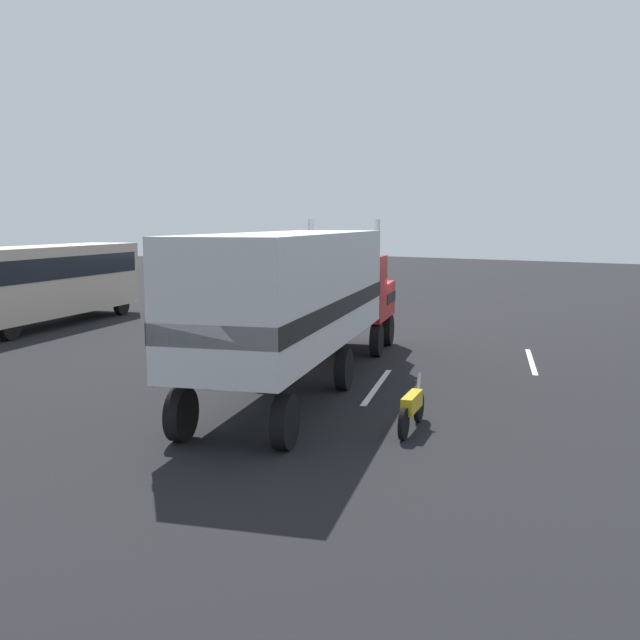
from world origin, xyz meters
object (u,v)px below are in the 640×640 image
object	(u,v)px
semi_truck	(305,294)
parked_bus	(45,278)
person_bystander	(202,348)
motorcycle	(412,408)

from	to	relation	value
semi_truck	parked_bus	world-z (taller)	semi_truck
person_bystander	parked_bus	xyz separation A→B (m)	(3.87, 12.98, 1.17)
person_bystander	parked_bus	distance (m)	13.60
motorcycle	person_bystander	bearing A→B (deg)	81.73
semi_truck	motorcycle	world-z (taller)	semi_truck
semi_truck	person_bystander	distance (m)	3.44
semi_truck	motorcycle	distance (m)	5.21
semi_truck	person_bystander	world-z (taller)	semi_truck
person_bystander	motorcycle	world-z (taller)	person_bystander
semi_truck	motorcycle	bearing A→B (deg)	-115.09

